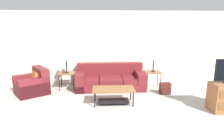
# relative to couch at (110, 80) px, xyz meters

# --- Properties ---
(wall_back) EXTENTS (8.83, 0.06, 2.60)m
(wall_back) POSITION_rel_couch_xyz_m (0.04, 0.58, 1.01)
(wall_back) COLOR silver
(wall_back) RESTS_ON ground_plane
(couch) EXTENTS (2.28, 1.01, 0.82)m
(couch) POSITION_rel_couch_xyz_m (0.00, 0.00, 0.00)
(couch) COLOR maroon
(couch) RESTS_ON ground_plane
(armchair) EXTENTS (1.26, 1.27, 0.80)m
(armchair) POSITION_rel_couch_xyz_m (-2.47, -0.38, -0.00)
(armchair) COLOR maroon
(armchair) RESTS_ON ground_plane
(coffee_table) EXTENTS (1.14, 0.58, 0.44)m
(coffee_table) POSITION_rel_couch_xyz_m (0.02, -1.38, 0.03)
(coffee_table) COLOR brown
(coffee_table) RESTS_ON ground_plane
(side_table_left) EXTENTS (0.54, 0.45, 0.57)m
(side_table_left) POSITION_rel_couch_xyz_m (-1.45, -0.02, 0.22)
(side_table_left) COLOR brown
(side_table_left) RESTS_ON ground_plane
(side_table_right) EXTENTS (0.54, 0.45, 0.57)m
(side_table_right) POSITION_rel_couch_xyz_m (1.45, -0.02, 0.22)
(side_table_right) COLOR brown
(side_table_right) RESTS_ON ground_plane
(table_lamp_left) EXTENTS (0.24, 0.24, 0.64)m
(table_lamp_left) POSITION_rel_couch_xyz_m (-1.45, -0.02, 0.78)
(table_lamp_left) COLOR black
(table_lamp_left) RESTS_ON side_table_left
(table_lamp_right) EXTENTS (0.24, 0.24, 0.64)m
(table_lamp_right) POSITION_rel_couch_xyz_m (1.45, -0.02, 0.78)
(table_lamp_right) COLOR black
(table_lamp_right) RESTS_ON side_table_right
(backpack) EXTENTS (0.33, 0.26, 0.36)m
(backpack) POSITION_rel_couch_xyz_m (1.68, -0.70, -0.11)
(backpack) COLOR #4C1E19
(backpack) RESTS_ON ground_plane
(picture_frame) EXTENTS (0.10, 0.04, 0.13)m
(picture_frame) POSITION_rel_couch_xyz_m (-1.55, -0.09, 0.35)
(picture_frame) COLOR #4C3828
(picture_frame) RESTS_ON side_table_left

